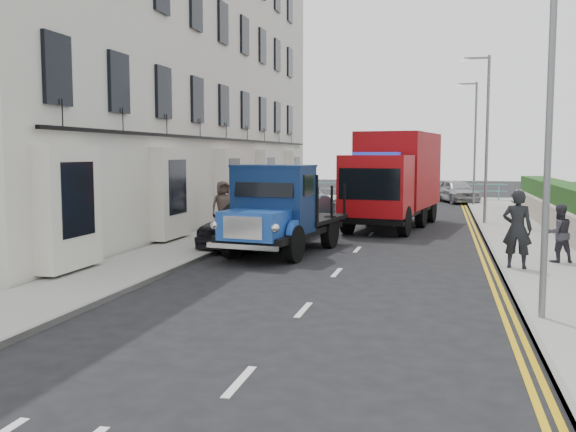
% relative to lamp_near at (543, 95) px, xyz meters
% --- Properties ---
extents(ground, '(120.00, 120.00, 0.00)m').
position_rel_lamp_near_xyz_m(ground, '(-4.18, 2.00, -4.00)').
color(ground, black).
rests_on(ground, ground).
extents(pavement_west, '(2.40, 38.00, 0.12)m').
position_rel_lamp_near_xyz_m(pavement_west, '(-9.38, 11.00, -3.94)').
color(pavement_west, gray).
rests_on(pavement_west, ground).
extents(pavement_east, '(2.60, 38.00, 0.12)m').
position_rel_lamp_near_xyz_m(pavement_east, '(1.12, 11.00, -3.94)').
color(pavement_east, gray).
rests_on(pavement_east, ground).
extents(promenade, '(30.00, 2.50, 0.12)m').
position_rel_lamp_near_xyz_m(promenade, '(-4.18, 31.00, -3.94)').
color(promenade, gray).
rests_on(promenade, ground).
extents(sea_plane, '(120.00, 120.00, 0.00)m').
position_rel_lamp_near_xyz_m(sea_plane, '(-4.18, 62.00, -4.00)').
color(sea_plane, slate).
rests_on(sea_plane, ground).
extents(terrace_west, '(6.31, 30.20, 14.25)m').
position_rel_lamp_near_xyz_m(terrace_west, '(-13.65, 15.00, 3.17)').
color(terrace_west, silver).
rests_on(terrace_west, ground).
extents(seafront_railing, '(13.00, 0.08, 1.11)m').
position_rel_lamp_near_xyz_m(seafront_railing, '(-4.18, 30.20, -3.42)').
color(seafront_railing, '#59B2A5').
rests_on(seafront_railing, ground).
extents(lamp_near, '(1.23, 0.18, 7.00)m').
position_rel_lamp_near_xyz_m(lamp_near, '(0.00, 0.00, 0.00)').
color(lamp_near, slate).
rests_on(lamp_near, ground).
extents(lamp_mid, '(1.23, 0.18, 7.00)m').
position_rel_lamp_near_xyz_m(lamp_mid, '(0.00, 16.00, 0.00)').
color(lamp_mid, slate).
rests_on(lamp_mid, ground).
extents(lamp_far, '(1.23, 0.18, 7.00)m').
position_rel_lamp_near_xyz_m(lamp_far, '(0.00, 26.00, 0.00)').
color(lamp_far, slate).
rests_on(lamp_far, ground).
extents(bedford_lorry, '(3.00, 5.79, 2.63)m').
position_rel_lamp_near_xyz_m(bedford_lorry, '(-6.36, 6.26, -2.79)').
color(bedford_lorry, black).
rests_on(bedford_lorry, ground).
extents(red_lorry, '(3.62, 7.66, 3.86)m').
position_rel_lamp_near_xyz_m(red_lorry, '(-3.52, 14.64, -1.94)').
color(red_lorry, black).
rests_on(red_lorry, ground).
extents(parked_car_front, '(2.22, 4.73, 1.56)m').
position_rel_lamp_near_xyz_m(parked_car_front, '(-7.78, 7.92, -3.22)').
color(parked_car_front, black).
rests_on(parked_car_front, ground).
extents(parked_car_mid, '(1.89, 4.44, 1.43)m').
position_rel_lamp_near_xyz_m(parked_car_mid, '(-6.78, 11.80, -3.28)').
color(parked_car_mid, '#5293B1').
rests_on(parked_car_mid, ground).
extents(parked_car_rear, '(2.44, 5.20, 1.47)m').
position_rel_lamp_near_xyz_m(parked_car_rear, '(-7.78, 15.70, -3.26)').
color(parked_car_rear, silver).
rests_on(parked_car_rear, ground).
extents(seafront_car_left, '(2.70, 5.45, 1.48)m').
position_rel_lamp_near_xyz_m(seafront_car_left, '(-4.68, 29.00, -3.26)').
color(seafront_car_left, black).
rests_on(seafront_car_left, ground).
extents(seafront_car_right, '(2.96, 4.56, 1.44)m').
position_rel_lamp_near_xyz_m(seafront_car_right, '(-0.74, 28.80, -3.28)').
color(seafront_car_right, '#A2A2A6').
rests_on(seafront_car_right, ground).
extents(pedestrian_east_near, '(0.81, 0.62, 1.98)m').
position_rel_lamp_near_xyz_m(pedestrian_east_near, '(0.22, 5.06, -2.89)').
color(pedestrian_east_near, black).
rests_on(pedestrian_east_near, pavement_east).
extents(pedestrian_east_far, '(0.90, 0.79, 1.55)m').
position_rel_lamp_near_xyz_m(pedestrian_east_far, '(1.40, 6.26, -3.10)').
color(pedestrian_east_far, '#36333E').
rests_on(pedestrian_east_far, pavement_east).
extents(pedestrian_west_near, '(1.22, 0.91, 1.92)m').
position_rel_lamp_near_xyz_m(pedestrian_west_near, '(-8.58, 13.50, -2.92)').
color(pedestrian_west_near, black).
rests_on(pedestrian_west_near, pavement_west).
extents(pedestrian_west_far, '(1.09, 1.04, 1.87)m').
position_rel_lamp_near_xyz_m(pedestrian_west_far, '(-9.51, 10.62, -2.94)').
color(pedestrian_west_far, '#433630').
rests_on(pedestrian_west_far, pavement_west).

